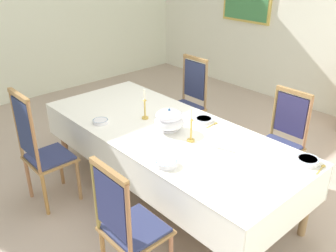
{
  "coord_description": "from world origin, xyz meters",
  "views": [
    {
      "loc": [
        2.41,
        -2.43,
        2.35
      ],
      "look_at": [
        -0.0,
        -0.25,
        0.78
      ],
      "focal_mm": 39.48,
      "sensor_mm": 36.0,
      "label": 1
    }
  ],
  "objects": [
    {
      "name": "bowl_far_right",
      "position": [
        0.5,
        -0.72,
        0.77
      ],
      "size": [
        0.18,
        0.18,
        0.04
      ],
      "color": "white",
      "rests_on": "tablecloth"
    },
    {
      "name": "chair_south_b",
      "position": [
        0.68,
        -1.26,
        0.56
      ],
      "size": [
        0.44,
        0.42,
        1.09
      ],
      "color": "#9D6E49",
      "rests_on": "ground"
    },
    {
      "name": "bowl_near_right",
      "position": [
        0.12,
        0.13,
        0.77
      ],
      "size": [
        0.18,
        0.18,
        0.04
      ],
      "color": "white",
      "rests_on": "tablecloth"
    },
    {
      "name": "soup_tureen",
      "position": [
        0.04,
        -0.27,
        0.86
      ],
      "size": [
        0.29,
        0.29,
        0.23
      ],
      "color": "white",
      "rests_on": "tablecloth"
    },
    {
      "name": "bowl_near_left",
      "position": [
        1.25,
        0.16,
        0.78
      ],
      "size": [
        0.19,
        0.19,
        0.05
      ],
      "color": "white",
      "rests_on": "tablecloth"
    },
    {
      "name": "bowl_far_left",
      "position": [
        -0.55,
        -0.68,
        0.77
      ],
      "size": [
        0.16,
        0.16,
        0.04
      ],
      "color": "white",
      "rests_on": "tablecloth"
    },
    {
      "name": "ground",
      "position": [
        0.0,
        0.0,
        -0.02
      ],
      "size": [
        7.24,
        5.91,
        0.04
      ],
      "primitive_type": "cube",
      "color": "#B5A094"
    },
    {
      "name": "dining_table",
      "position": [
        0.0,
        -0.27,
        0.68
      ],
      "size": [
        2.79,
        1.16,
        0.74
      ],
      "color": "#98694C",
      "rests_on": "ground"
    },
    {
      "name": "chair_north_a",
      "position": [
        -0.7,
        0.71,
        0.57
      ],
      "size": [
        0.44,
        0.42,
        1.12
      ],
      "rotation": [
        0.0,
        0.0,
        3.14
      ],
      "color": "olive",
      "rests_on": "ground"
    },
    {
      "name": "candlestick_east",
      "position": [
        0.33,
        -0.27,
        0.88
      ],
      "size": [
        0.07,
        0.07,
        0.33
      ],
      "color": "gold",
      "rests_on": "tablecloth"
    },
    {
      "name": "spoon_primary",
      "position": [
        1.37,
        0.19,
        0.75
      ],
      "size": [
        0.04,
        0.18,
        0.01
      ],
      "rotation": [
        0.0,
        0.0,
        0.14
      ],
      "color": "gold",
      "rests_on": "tablecloth"
    },
    {
      "name": "candlestick_west",
      "position": [
        -0.33,
        -0.27,
        0.88
      ],
      "size": [
        0.07,
        0.07,
        0.32
      ],
      "color": "gold",
      "rests_on": "tablecloth"
    },
    {
      "name": "chair_north_b",
      "position": [
        0.68,
        0.71,
        0.56
      ],
      "size": [
        0.44,
        0.42,
        1.07
      ],
      "rotation": [
        0.0,
        0.0,
        3.14
      ],
      "color": "#986C44",
      "rests_on": "ground"
    },
    {
      "name": "chair_south_a",
      "position": [
        -0.7,
        -1.26,
        0.6
      ],
      "size": [
        0.44,
        0.42,
        1.21
      ],
      "color": "#9F6D43",
      "rests_on": "ground"
    },
    {
      "name": "spoon_secondary",
      "position": [
        0.24,
        0.15,
        0.75
      ],
      "size": [
        0.03,
        0.18,
        0.01
      ],
      "rotation": [
        0.0,
        0.0,
        0.05
      ],
      "color": "gold",
      "rests_on": "tablecloth"
    },
    {
      "name": "tablecloth",
      "position": [
        0.0,
        -0.27,
        0.66
      ],
      "size": [
        2.81,
        1.18,
        0.36
      ],
      "color": "white",
      "rests_on": "dining_table"
    }
  ]
}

